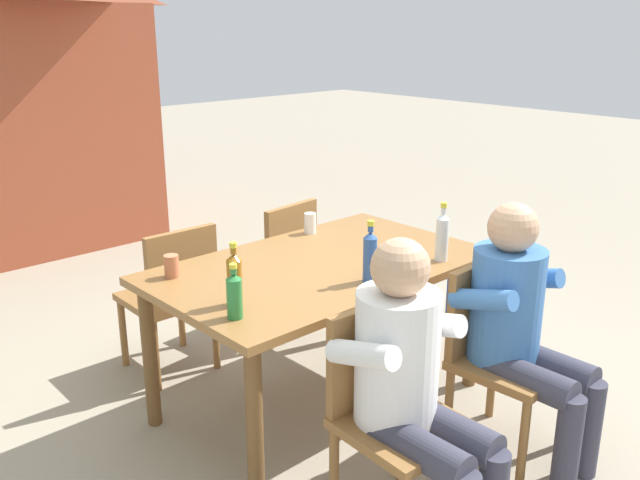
{
  "coord_description": "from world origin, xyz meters",
  "views": [
    {
      "loc": [
        -2.15,
        -2.33,
        1.92
      ],
      "look_at": [
        0.0,
        0.0,
        0.9
      ],
      "focal_mm": 38.47,
      "sensor_mm": 36.0,
      "label": 1
    }
  ],
  "objects_px": {
    "chair_near_left": "(390,405)",
    "bottle_blue": "(370,256)",
    "dining_table": "(320,280)",
    "bottle_amber": "(235,278)",
    "bottle_clear": "(442,236)",
    "person_in_plaid_shirt": "(412,378)",
    "backpack_by_near_side": "(470,290)",
    "person_in_white_shirt": "(521,321)",
    "brick_kiosk": "(11,87)",
    "chair_far_right": "(278,261)",
    "bottle_green": "(234,295)",
    "cup_white": "(310,223)",
    "chair_near_right": "(496,347)",
    "chair_far_left": "(173,292)",
    "cup_terracotta": "(172,266)"
  },
  "relations": [
    {
      "from": "bottle_clear",
      "to": "bottle_amber",
      "type": "xyz_separation_m",
      "value": [
        -1.08,
        0.24,
        -0.01
      ]
    },
    {
      "from": "chair_far_left",
      "to": "person_in_white_shirt",
      "type": "relative_size",
      "value": 0.74
    },
    {
      "from": "person_in_white_shirt",
      "to": "bottle_blue",
      "type": "xyz_separation_m",
      "value": [
        -0.37,
        0.57,
        0.25
      ]
    },
    {
      "from": "person_in_plaid_shirt",
      "to": "chair_far_right",
      "type": "bearing_deg",
      "value": 66.33
    },
    {
      "from": "person_in_white_shirt",
      "to": "person_in_plaid_shirt",
      "type": "bearing_deg",
      "value": 180.0
    },
    {
      "from": "cup_white",
      "to": "person_in_white_shirt",
      "type": "bearing_deg",
      "value": -86.99
    },
    {
      "from": "chair_far_right",
      "to": "backpack_by_near_side",
      "type": "height_order",
      "value": "chair_far_right"
    },
    {
      "from": "dining_table",
      "to": "person_in_plaid_shirt",
      "type": "xyz_separation_m",
      "value": [
        -0.37,
        -0.9,
        -0.03
      ]
    },
    {
      "from": "chair_near_right",
      "to": "chair_far_right",
      "type": "distance_m",
      "value": 1.59
    },
    {
      "from": "chair_far_left",
      "to": "brick_kiosk",
      "type": "relative_size",
      "value": 0.33
    },
    {
      "from": "chair_near_right",
      "to": "person_in_white_shirt",
      "type": "xyz_separation_m",
      "value": [
        0.0,
        -0.11,
        0.17
      ]
    },
    {
      "from": "dining_table",
      "to": "person_in_plaid_shirt",
      "type": "relative_size",
      "value": 1.39
    },
    {
      "from": "person_in_white_shirt",
      "to": "bottle_clear",
      "type": "xyz_separation_m",
      "value": [
        0.1,
        0.53,
        0.25
      ]
    },
    {
      "from": "bottle_clear",
      "to": "person_in_plaid_shirt",
      "type": "bearing_deg",
      "value": -147.85
    },
    {
      "from": "bottle_clear",
      "to": "brick_kiosk",
      "type": "bearing_deg",
      "value": 96.44
    },
    {
      "from": "chair_near_right",
      "to": "backpack_by_near_side",
      "type": "distance_m",
      "value": 1.43
    },
    {
      "from": "chair_near_left",
      "to": "person_in_plaid_shirt",
      "type": "relative_size",
      "value": 0.74
    },
    {
      "from": "chair_near_right",
      "to": "chair_far_left",
      "type": "distance_m",
      "value": 1.75
    },
    {
      "from": "chair_near_right",
      "to": "chair_far_right",
      "type": "xyz_separation_m",
      "value": [
        0.01,
        1.59,
        0.0
      ]
    },
    {
      "from": "chair_near_right",
      "to": "person_in_plaid_shirt",
      "type": "distance_m",
      "value": 0.76
    },
    {
      "from": "dining_table",
      "to": "cup_terracotta",
      "type": "bearing_deg",
      "value": 152.59
    },
    {
      "from": "chair_far_right",
      "to": "bottle_blue",
      "type": "height_order",
      "value": "bottle_blue"
    },
    {
      "from": "backpack_by_near_side",
      "to": "bottle_blue",
      "type": "bearing_deg",
      "value": -163.51
    },
    {
      "from": "chair_near_left",
      "to": "cup_terracotta",
      "type": "bearing_deg",
      "value": 103.56
    },
    {
      "from": "person_in_white_shirt",
      "to": "bottle_clear",
      "type": "relative_size",
      "value": 3.97
    },
    {
      "from": "chair_near_left",
      "to": "bottle_blue",
      "type": "distance_m",
      "value": 0.72
    },
    {
      "from": "chair_near_left",
      "to": "bottle_amber",
      "type": "distance_m",
      "value": 0.81
    },
    {
      "from": "bottle_green",
      "to": "bottle_blue",
      "type": "bearing_deg",
      "value": -7.3
    },
    {
      "from": "bottle_blue",
      "to": "cup_white",
      "type": "distance_m",
      "value": 0.8
    },
    {
      "from": "chair_far_right",
      "to": "bottle_blue",
      "type": "bearing_deg",
      "value": -108.39
    },
    {
      "from": "person_in_plaid_shirt",
      "to": "brick_kiosk",
      "type": "bearing_deg",
      "value": 85.82
    },
    {
      "from": "chair_near_right",
      "to": "brick_kiosk",
      "type": "bearing_deg",
      "value": 94.59
    },
    {
      "from": "dining_table",
      "to": "bottle_amber",
      "type": "relative_size",
      "value": 5.92
    },
    {
      "from": "bottle_amber",
      "to": "bottle_blue",
      "type": "bearing_deg",
      "value": -17.77
    },
    {
      "from": "dining_table",
      "to": "bottle_amber",
      "type": "height_order",
      "value": "bottle_amber"
    },
    {
      "from": "bottle_green",
      "to": "bottle_amber",
      "type": "bearing_deg",
      "value": 53.47
    },
    {
      "from": "chair_near_right",
      "to": "cup_white",
      "type": "bearing_deg",
      "value": 93.09
    },
    {
      "from": "bottle_blue",
      "to": "cup_white",
      "type": "relative_size",
      "value": 2.5
    },
    {
      "from": "bottle_amber",
      "to": "backpack_by_near_side",
      "type": "xyz_separation_m",
      "value": [
        2.06,
        0.23,
        -0.69
      ]
    },
    {
      "from": "bottle_blue",
      "to": "bottle_clear",
      "type": "height_order",
      "value": "bottle_clear"
    },
    {
      "from": "chair_near_right",
      "to": "bottle_amber",
      "type": "relative_size",
      "value": 3.15
    },
    {
      "from": "person_in_plaid_shirt",
      "to": "bottle_amber",
      "type": "bearing_deg",
      "value": 107.54
    },
    {
      "from": "bottle_clear",
      "to": "cup_white",
      "type": "relative_size",
      "value": 2.57
    },
    {
      "from": "person_in_plaid_shirt",
      "to": "cup_terracotta",
      "type": "height_order",
      "value": "person_in_plaid_shirt"
    },
    {
      "from": "bottle_blue",
      "to": "backpack_by_near_side",
      "type": "distance_m",
      "value": 1.66
    },
    {
      "from": "bottle_blue",
      "to": "brick_kiosk",
      "type": "relative_size",
      "value": 0.11
    },
    {
      "from": "bottle_blue",
      "to": "bottle_amber",
      "type": "relative_size",
      "value": 1.05
    },
    {
      "from": "bottle_green",
      "to": "backpack_by_near_side",
      "type": "relative_size",
      "value": 0.53
    },
    {
      "from": "bottle_green",
      "to": "backpack_by_near_side",
      "type": "bearing_deg",
      "value": 9.02
    },
    {
      "from": "chair_near_right",
      "to": "chair_far_right",
      "type": "relative_size",
      "value": 1.0
    }
  ]
}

